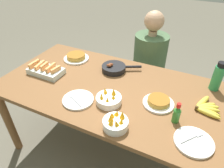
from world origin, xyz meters
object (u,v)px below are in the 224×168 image
at_px(skillet, 114,68).
at_px(empty_plate_near_front, 78,100).
at_px(frittata_plate_side, 76,57).
at_px(person_figure, 148,74).
at_px(melon_tray, 46,70).
at_px(water_bottle, 218,77).
at_px(banana_bunch, 206,108).
at_px(fruit_bowl_citrus, 115,122).
at_px(fruit_bowl_mango, 109,99).
at_px(hot_sauce_bottle, 177,114).
at_px(empty_plate_far_left, 194,142).
at_px(frittata_plate_center, 158,102).

relative_size(skillet, empty_plate_near_front, 1.45).
bearing_deg(frittata_plate_side, empty_plate_near_front, -54.75).
bearing_deg(person_figure, melon_tray, -130.39).
bearing_deg(skillet, frittata_plate_side, 148.38).
bearing_deg(water_bottle, banana_bunch, -96.91).
relative_size(melon_tray, fruit_bowl_citrus, 1.88).
relative_size(banana_bunch, fruit_bowl_mango, 1.24).
distance_m(empty_plate_near_front, fruit_bowl_mango, 0.23).
xyz_separation_m(melon_tray, frittata_plate_side, (0.09, 0.34, -0.01)).
height_order(frittata_plate_side, hot_sauce_bottle, hot_sauce_bottle).
bearing_deg(hot_sauce_bottle, empty_plate_far_left, -43.75).
relative_size(fruit_bowl_mango, hot_sauce_bottle, 1.23).
bearing_deg(fruit_bowl_citrus, water_bottle, 52.95).
relative_size(empty_plate_far_left, fruit_bowl_citrus, 1.41).
bearing_deg(frittata_plate_side, water_bottle, 3.18).
xyz_separation_m(banana_bunch, melon_tray, (-1.33, -0.12, 0.01)).
relative_size(empty_plate_far_left, fruit_bowl_mango, 1.23).
bearing_deg(fruit_bowl_mango, person_figure, 88.16).
xyz_separation_m(empty_plate_far_left, person_figure, (-0.58, 1.05, -0.29)).
relative_size(frittata_plate_center, person_figure, 0.19).
bearing_deg(fruit_bowl_mango, frittata_plate_side, 142.85).
xyz_separation_m(melon_tray, empty_plate_near_front, (0.47, -0.19, -0.02)).
height_order(empty_plate_near_front, fruit_bowl_mango, fruit_bowl_mango).
bearing_deg(melon_tray, water_bottle, 16.67).
height_order(empty_plate_near_front, person_figure, person_figure).
relative_size(banana_bunch, melon_tray, 0.75).
xyz_separation_m(melon_tray, water_bottle, (1.36, 0.41, 0.08)).
xyz_separation_m(melon_tray, empty_plate_far_left, (1.29, -0.21, -0.02)).
height_order(fruit_bowl_citrus, hot_sauce_bottle, hot_sauce_bottle).
distance_m(melon_tray, skillet, 0.61).
height_order(fruit_bowl_mango, water_bottle, water_bottle).
bearing_deg(fruit_bowl_citrus, empty_plate_near_front, 162.50).
bearing_deg(person_figure, fruit_bowl_mango, -91.84).
height_order(banana_bunch, empty_plate_far_left, banana_bunch).
bearing_deg(banana_bunch, melon_tray, -174.91).
xyz_separation_m(banana_bunch, skillet, (-0.80, 0.19, 0.01)).
relative_size(skillet, water_bottle, 1.40).
relative_size(frittata_plate_side, water_bottle, 1.03).
relative_size(melon_tray, empty_plate_near_front, 1.33).
bearing_deg(water_bottle, hot_sauce_bottle, -112.56).
relative_size(skillet, hot_sauce_bottle, 2.21).
distance_m(frittata_plate_center, fruit_bowl_citrus, 0.38).
height_order(empty_plate_far_left, fruit_bowl_mango, fruit_bowl_mango).
xyz_separation_m(melon_tray, frittata_plate_center, (1.01, 0.03, -0.01)).
height_order(melon_tray, frittata_plate_side, melon_tray).
bearing_deg(frittata_plate_side, frittata_plate_center, -18.41).
xyz_separation_m(frittata_plate_center, empty_plate_far_left, (0.28, -0.24, -0.01)).
distance_m(banana_bunch, skillet, 0.82).
relative_size(frittata_plate_center, water_bottle, 0.94).
height_order(skillet, water_bottle, water_bottle).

